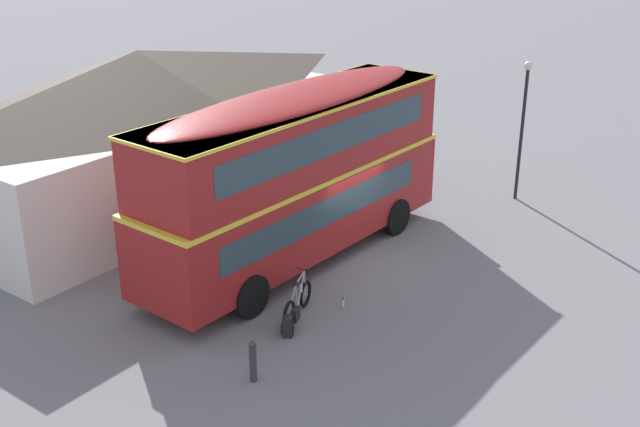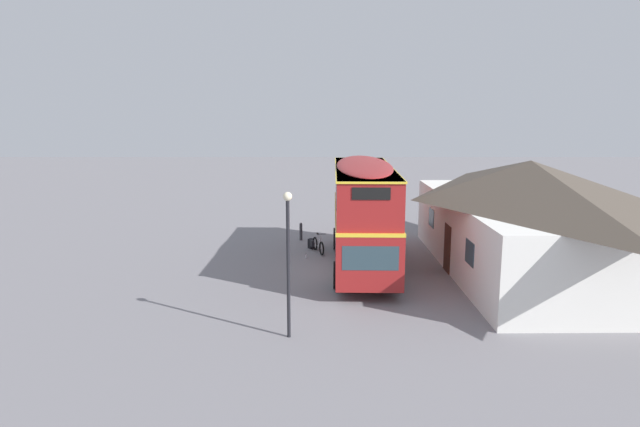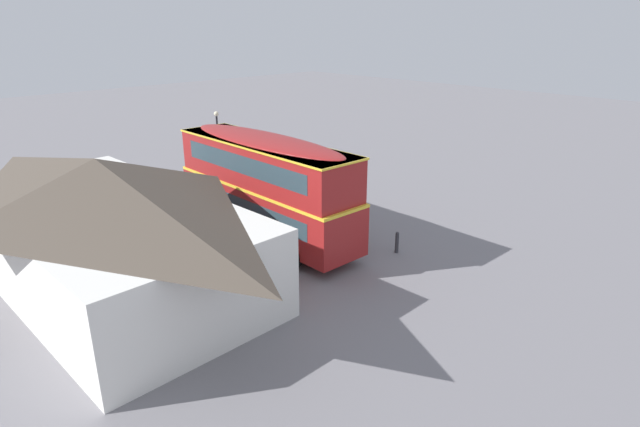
# 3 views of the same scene
# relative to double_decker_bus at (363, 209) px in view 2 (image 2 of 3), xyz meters

# --- Properties ---
(ground_plane) EXTENTS (120.00, 120.00, 0.00)m
(ground_plane) POSITION_rel_double_decker_bus_xyz_m (0.97, -0.98, -2.64)
(ground_plane) COLOR slate
(double_decker_bus) EXTENTS (10.30, 2.83, 4.79)m
(double_decker_bus) POSITION_rel_double_decker_bus_xyz_m (0.00, 0.00, 0.00)
(double_decker_bus) COLOR black
(double_decker_bus) RESTS_ON ground
(touring_bicycle) EXTENTS (1.71, 0.79, 1.05)m
(touring_bicycle) POSITION_rel_double_decker_bus_xyz_m (-2.58, -2.06, -2.27)
(touring_bicycle) COLOR black
(touring_bicycle) RESTS_ON ground
(backpack_on_ground) EXTENTS (0.37, 0.36, 0.54)m
(backpack_on_ground) POSITION_rel_double_decker_bus_xyz_m (-3.36, -2.40, -2.36)
(backpack_on_ground) COLOR black
(backpack_on_ground) RESTS_ON ground
(water_bottle_clear_plastic) EXTENTS (0.07, 0.07, 0.22)m
(water_bottle_clear_plastic) POSITION_rel_double_decker_bus_xyz_m (-1.44, -2.61, -2.54)
(water_bottle_clear_plastic) COLOR silver
(water_bottle_clear_plastic) RESTS_ON ground
(pub_building) EXTENTS (14.33, 7.41, 4.90)m
(pub_building) POSITION_rel_double_decker_bus_xyz_m (0.76, 7.06, -0.15)
(pub_building) COLOR silver
(pub_building) RESTS_ON ground
(street_lamp) EXTENTS (0.28, 0.28, 4.61)m
(street_lamp) POSITION_rel_double_decker_bus_xyz_m (8.01, -2.90, 0.21)
(street_lamp) COLOR black
(street_lamp) RESTS_ON ground
(kerb_bollard) EXTENTS (0.16, 0.16, 0.97)m
(kerb_bollard) POSITION_rel_double_decker_bus_xyz_m (-5.20, -2.98, -2.15)
(kerb_bollard) COLOR #333338
(kerb_bollard) RESTS_ON ground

